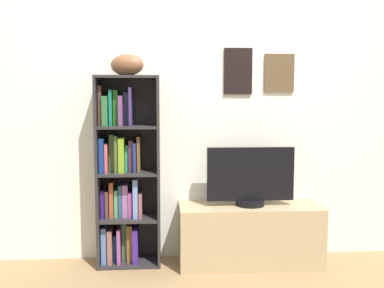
% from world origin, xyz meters
% --- Properties ---
extents(back_wall, '(4.80, 0.08, 2.44)m').
position_xyz_m(back_wall, '(0.00, 1.13, 1.22)').
color(back_wall, white).
rests_on(back_wall, ground).
extents(bookshelf, '(0.48, 0.28, 1.46)m').
position_xyz_m(bookshelf, '(-0.57, 0.99, 0.69)').
color(bookshelf, '#292728').
rests_on(bookshelf, ground).
extents(football, '(0.31, 0.25, 0.16)m').
position_xyz_m(football, '(-0.52, 0.96, 1.54)').
color(football, brown).
rests_on(football, bookshelf).
extents(tv_stand, '(1.10, 0.40, 0.46)m').
position_xyz_m(tv_stand, '(0.41, 0.90, 0.23)').
color(tv_stand, tan).
rests_on(tv_stand, ground).
extents(television, '(0.67, 0.22, 0.45)m').
position_xyz_m(television, '(0.41, 0.90, 0.69)').
color(television, black).
rests_on(television, tv_stand).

